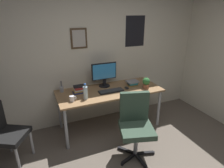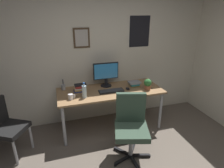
# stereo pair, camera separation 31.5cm
# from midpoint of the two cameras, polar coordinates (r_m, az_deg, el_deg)

# --- Properties ---
(wall_back) EXTENTS (4.40, 0.10, 2.60)m
(wall_back) POSITION_cam_midpoint_polar(r_m,az_deg,el_deg) (3.51, -1.40, 9.34)
(wall_back) COLOR beige
(wall_back) RESTS_ON ground_plane
(desk) EXTENTS (1.81, 0.74, 0.73)m
(desk) POSITION_cam_midpoint_polar(r_m,az_deg,el_deg) (3.32, 2.21, -2.98)
(desk) COLOR #936D47
(desk) RESTS_ON ground_plane
(office_chair) EXTENTS (0.58, 0.59, 0.95)m
(office_chair) POSITION_cam_midpoint_polar(r_m,az_deg,el_deg) (2.77, 9.09, -11.84)
(office_chair) COLOR #334738
(office_chair) RESTS_ON ground_plane
(side_chair) EXTENTS (0.57, 0.57, 0.88)m
(side_chair) POSITION_cam_midpoint_polar(r_m,az_deg,el_deg) (3.08, -27.06, -11.01)
(side_chair) COLOR black
(side_chair) RESTS_ON ground_plane
(monitor) EXTENTS (0.46, 0.20, 0.43)m
(monitor) POSITION_cam_midpoint_polar(r_m,az_deg,el_deg) (3.39, 0.81, 3.17)
(monitor) COLOR black
(monitor) RESTS_ON desk
(keyboard) EXTENTS (0.43, 0.15, 0.03)m
(keyboard) POSITION_cam_midpoint_polar(r_m,az_deg,el_deg) (3.23, 2.57, -2.14)
(keyboard) COLOR black
(keyboard) RESTS_ON desk
(computer_mouse) EXTENTS (0.06, 0.11, 0.04)m
(computer_mouse) POSITION_cam_midpoint_polar(r_m,az_deg,el_deg) (3.33, 7.44, -1.43)
(computer_mouse) COLOR black
(computer_mouse) RESTS_ON desk
(water_bottle) EXTENTS (0.07, 0.07, 0.25)m
(water_bottle) POSITION_cam_midpoint_polar(r_m,az_deg,el_deg) (2.98, -5.39, -2.30)
(water_bottle) COLOR silver
(water_bottle) RESTS_ON desk
(coffee_mug_near) EXTENTS (0.11, 0.07, 0.09)m
(coffee_mug_near) POSITION_cam_midpoint_polar(r_m,az_deg,el_deg) (2.97, -9.39, -3.87)
(coffee_mug_near) COLOR white
(coffee_mug_near) RESTS_ON desk
(potted_plant) EXTENTS (0.13, 0.13, 0.19)m
(potted_plant) POSITION_cam_midpoint_polar(r_m,az_deg,el_deg) (3.36, 13.35, -0.03)
(potted_plant) COLOR brown
(potted_plant) RESTS_ON desk
(pen_cup) EXTENTS (0.07, 0.07, 0.20)m
(pen_cup) POSITION_cam_midpoint_polar(r_m,az_deg,el_deg) (3.35, -11.90, -0.90)
(pen_cup) COLOR #9EA0A5
(pen_cup) RESTS_ON desk
(book_stack_left) EXTENTS (0.21, 0.16, 0.09)m
(book_stack_left) POSITION_cam_midpoint_polar(r_m,az_deg,el_deg) (3.49, 9.37, 0.04)
(book_stack_left) COLOR gold
(book_stack_left) RESTS_ON desk
(book_stack_right) EXTENTS (0.22, 0.15, 0.12)m
(book_stack_right) POSITION_cam_midpoint_polar(r_m,az_deg,el_deg) (3.25, -6.94, -1.22)
(book_stack_right) COLOR navy
(book_stack_right) RESTS_ON desk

